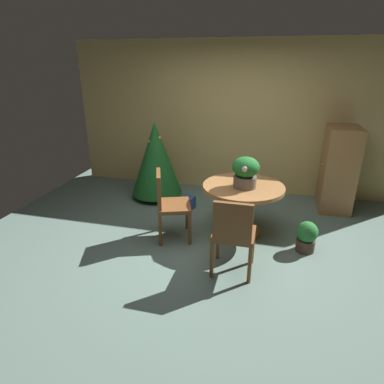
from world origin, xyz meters
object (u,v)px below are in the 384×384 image
Objects in this scene: flower_vase at (245,171)px; holiday_tree at (156,159)px; round_dining_table at (243,199)px; wooden_cabinet at (338,169)px; gift_box_blue at (187,204)px; potted_plant at (307,236)px; wooden_chair_near at (233,232)px; wooden_chair_left_near at (168,201)px.

holiday_tree is (-1.60, 1.02, -0.23)m from flower_vase.
round_dining_table is 2.68× the size of flower_vase.
flower_vase is 0.30× the size of wooden_cabinet.
flower_vase is 0.30× the size of holiday_tree.
wooden_cabinet reaches higher than round_dining_table.
gift_box_blue is (-0.96, 0.64, -0.83)m from flower_vase.
round_dining_table is 1.18m from gift_box_blue.
wooden_chair_near is at bearing -139.72° from potted_plant.
potted_plant is at bearing -13.03° from flower_vase.
flower_vase is at bearing -73.45° from round_dining_table.
holiday_tree is 3.89× the size of gift_box_blue.
round_dining_table is 0.93m from potted_plant.
round_dining_table is 3.18× the size of gift_box_blue.
wooden_chair_left_near reaches higher than wooden_chair_near.
potted_plant is (2.42, -1.21, -0.50)m from holiday_tree.
wooden_chair_near is (-0.02, -0.90, -0.41)m from flower_vase.
round_dining_table is at bearing 90.00° from wooden_chair_near.
flower_vase is 1.91m from holiday_tree.
flower_vase is at bearing -33.57° from gift_box_blue.
round_dining_table is at bearing -31.49° from gift_box_blue.
round_dining_table is 2.70× the size of potted_plant.
wooden_chair_near is 0.99× the size of wooden_chair_left_near.
holiday_tree is 0.96m from gift_box_blue.
flower_vase reaches higher than wooden_chair_left_near.
wooden_cabinet reaches higher than gift_box_blue.
round_dining_table reaches higher than potted_plant.
flower_vase reaches higher than gift_box_blue.
gift_box_blue is at bearing 148.51° from round_dining_table.
wooden_chair_left_near is 1.81m from potted_plant.
wooden_chair_near is at bearing -121.90° from wooden_cabinet.
round_dining_table is 0.81× the size of wooden_cabinet.
holiday_tree reaches higher than flower_vase.
holiday_tree is (-1.58, 0.96, 0.18)m from round_dining_table.
wooden_chair_left_near reaches higher than potted_plant.
wooden_chair_near is 1.13m from wooden_chair_left_near.
wooden_cabinet is at bearing 41.93° from round_dining_table.
round_dining_table is 0.96m from wooden_chair_near.
potted_plant is at bearing -109.42° from wooden_cabinet.
wooden_chair_left_near is at bearing -145.81° from wooden_cabinet.
wooden_chair_near is 2.57m from wooden_cabinet.
holiday_tree reaches higher than potted_plant.
flower_vase is 0.43× the size of wooden_chair_left_near.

